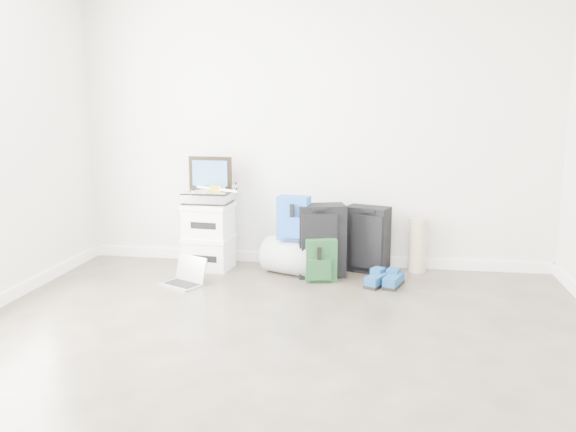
% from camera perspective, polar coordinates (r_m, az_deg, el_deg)
% --- Properties ---
extents(ground, '(5.00, 5.00, 0.00)m').
position_cam_1_polar(ground, '(3.67, -2.45, -14.58)').
color(ground, '#342D25').
rests_on(ground, ground).
extents(room_envelope, '(4.52, 5.02, 2.71)m').
position_cam_1_polar(room_envelope, '(3.34, -2.62, 13.39)').
color(room_envelope, silver).
rests_on(room_envelope, ground).
extents(boxes_stack, '(0.47, 0.40, 0.62)m').
position_cam_1_polar(boxes_stack, '(5.80, -7.43, -1.87)').
color(boxes_stack, white).
rests_on(boxes_stack, ground).
extents(briefcase, '(0.42, 0.31, 0.12)m').
position_cam_1_polar(briefcase, '(5.73, -7.51, 1.74)').
color(briefcase, '#B2B2B7').
rests_on(briefcase, boxes_stack).
extents(painting, '(0.42, 0.05, 0.31)m').
position_cam_1_polar(painting, '(5.79, -7.29, 4.00)').
color(painting, black).
rests_on(painting, briefcase).
extents(drone, '(0.50, 0.50, 0.05)m').
position_cam_1_polar(drone, '(5.68, -6.82, 2.54)').
color(drone, gold).
rests_on(drone, briefcase).
extents(duffel_bag, '(0.63, 0.53, 0.34)m').
position_cam_1_polar(duffel_bag, '(5.58, 0.57, -3.83)').
color(duffel_bag, gray).
rests_on(duffel_bag, ground).
extents(blue_backpack, '(0.30, 0.24, 0.39)m').
position_cam_1_polar(blue_backpack, '(5.47, 0.54, -0.27)').
color(blue_backpack, navy).
rests_on(blue_backpack, duffel_bag).
extents(large_suitcase, '(0.48, 0.37, 0.66)m').
position_cam_1_polar(large_suitcase, '(5.50, 3.09, -2.31)').
color(large_suitcase, black).
rests_on(large_suitcase, ground).
extents(green_backpack, '(0.30, 0.25, 0.38)m').
position_cam_1_polar(green_backpack, '(5.38, 3.07, -4.20)').
color(green_backpack, '#13361E').
rests_on(green_backpack, ground).
extents(carry_on, '(0.44, 0.36, 0.61)m').
position_cam_1_polar(carry_on, '(5.70, 7.42, -2.16)').
color(carry_on, black).
rests_on(carry_on, ground).
extents(shoes, '(0.35, 0.32, 0.10)m').
position_cam_1_polar(shoes, '(5.33, 9.11, -5.99)').
color(shoes, black).
rests_on(shoes, ground).
extents(rolled_rug, '(0.17, 0.17, 0.51)m').
position_cam_1_polar(rolled_rug, '(5.79, 12.03, -2.66)').
color(rolled_rug, tan).
rests_on(rolled_rug, ground).
extents(laptop, '(0.41, 0.37, 0.24)m').
position_cam_1_polar(laptop, '(5.38, -9.56, -5.73)').
color(laptop, silver).
rests_on(laptop, ground).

